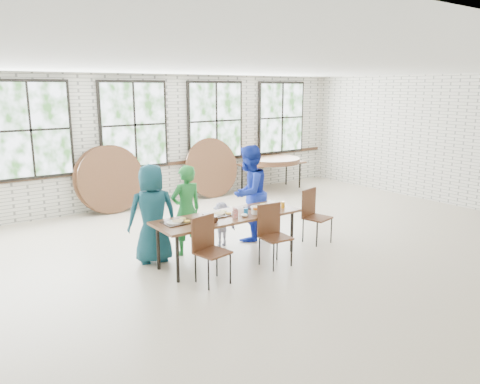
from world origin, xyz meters
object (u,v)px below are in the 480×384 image
(storage_table, at_px, (272,165))
(dining_table, at_px, (228,218))
(chair_near_right, at_px, (272,229))
(chair_near_left, at_px, (208,244))

(storage_table, bearing_deg, dining_table, -132.89)
(dining_table, bearing_deg, chair_near_right, -48.77)
(chair_near_right, bearing_deg, chair_near_left, -175.02)
(dining_table, bearing_deg, chair_near_left, -143.43)
(dining_table, distance_m, chair_near_left, 0.89)
(dining_table, distance_m, storage_table, 5.38)
(dining_table, relative_size, storage_table, 1.30)
(dining_table, distance_m, chair_near_right, 0.71)
(chair_near_left, height_order, storage_table, chair_near_left)
(chair_near_left, bearing_deg, chair_near_right, -11.57)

